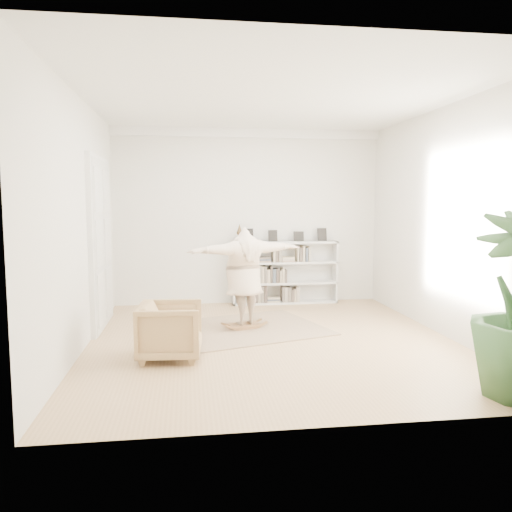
{
  "coord_description": "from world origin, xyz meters",
  "views": [
    {
      "loc": [
        -1.25,
        -7.33,
        2.08
      ],
      "look_at": [
        -0.19,
        0.4,
        1.26
      ],
      "focal_mm": 35.0,
      "sensor_mm": 36.0,
      "label": 1
    }
  ],
  "objects_px": {
    "rocker_board": "(244,325)",
    "person": "(244,274)",
    "armchair": "(171,331)",
    "bookshelf": "(284,273)"
  },
  "relations": [
    {
      "from": "rocker_board",
      "to": "person",
      "type": "bearing_deg",
      "value": -133.67
    },
    {
      "from": "armchair",
      "to": "person",
      "type": "xyz_separation_m",
      "value": [
        1.16,
        1.42,
        0.55
      ]
    },
    {
      "from": "armchair",
      "to": "rocker_board",
      "type": "height_order",
      "value": "armchair"
    },
    {
      "from": "person",
      "to": "rocker_board",
      "type": "bearing_deg",
      "value": -133.67
    },
    {
      "from": "armchair",
      "to": "person",
      "type": "distance_m",
      "value": 1.92
    },
    {
      "from": "rocker_board",
      "to": "person",
      "type": "height_order",
      "value": "person"
    },
    {
      "from": "rocker_board",
      "to": "bookshelf",
      "type": "bearing_deg",
      "value": 45.22
    },
    {
      "from": "armchair",
      "to": "rocker_board",
      "type": "distance_m",
      "value": 1.86
    },
    {
      "from": "bookshelf",
      "to": "armchair",
      "type": "distance_m",
      "value": 4.16
    },
    {
      "from": "bookshelf",
      "to": "rocker_board",
      "type": "distance_m",
      "value": 2.4
    }
  ]
}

